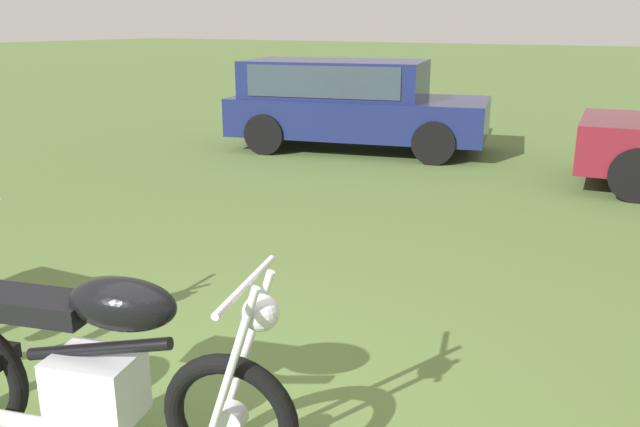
{
  "coord_description": "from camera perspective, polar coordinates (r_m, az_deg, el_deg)",
  "views": [
    {
      "loc": [
        2.22,
        -1.81,
        2.03
      ],
      "look_at": [
        -0.37,
        2.42,
        0.57
      ],
      "focal_mm": 36.71,
      "sensor_mm": 36.0,
      "label": 1
    }
  ],
  "objects": [
    {
      "name": "motorcycle_black",
      "position": [
        3.29,
        -19.06,
        -12.62
      ],
      "size": [
        1.97,
        0.9,
        1.02
      ],
      "rotation": [
        0.0,
        0.0,
        0.29
      ],
      "color": "black",
      "rests_on": "ground"
    },
    {
      "name": "car_navy",
      "position": [
        10.76,
        2.42,
        10.02
      ],
      "size": [
        4.36,
        2.7,
        1.43
      ],
      "rotation": [
        0.0,
        0.0,
        0.26
      ],
      "color": "#161E4C",
      "rests_on": "ground"
    }
  ]
}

